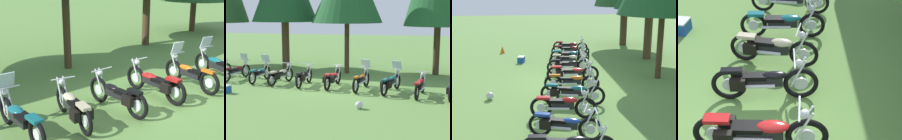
{
  "view_description": "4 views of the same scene",
  "coord_description": "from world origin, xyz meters",
  "views": [
    {
      "loc": [
        -7.13,
        -5.66,
        3.71
      ],
      "look_at": [
        -1.2,
        0.74,
        0.96
      ],
      "focal_mm": 52.36,
      "sensor_mm": 36.0,
      "label": 1
    },
    {
      "loc": [
        4.09,
        -16.23,
        3.63
      ],
      "look_at": [
        0.35,
        -0.3,
        0.94
      ],
      "focal_mm": 56.88,
      "sensor_mm": 36.0,
      "label": 2
    },
    {
      "loc": [
        13.97,
        -2.16,
        4.14
      ],
      "look_at": [
        0.08,
        -0.25,
        0.62
      ],
      "focal_mm": 51.77,
      "sensor_mm": 36.0,
      "label": 3
    },
    {
      "loc": [
        4.49,
        0.49,
        4.96
      ],
      "look_at": [
        -1.51,
        0.75,
        0.71
      ],
      "focal_mm": 57.57,
      "sensor_mm": 36.0,
      "label": 4
    }
  ],
  "objects": [
    {
      "name": "dropped_helmet",
      "position": [
        1.89,
        -3.39,
        0.15
      ],
      "size": [
        0.29,
        0.29,
        0.29
      ],
      "primitive_type": "sphere",
      "color": "silver",
      "rests_on": "ground_plane"
    },
    {
      "name": "motorcycle_3",
      "position": [
        -2.83,
        0.38,
        0.45
      ],
      "size": [
        0.86,
        2.13,
        1.01
      ],
      "rotation": [
        0.0,
        0.0,
        1.33
      ],
      "color": "black",
      "rests_on": "ground_plane"
    },
    {
      "name": "motorcycle_7",
      "position": [
        2.83,
        -0.35,
        0.48
      ],
      "size": [
        0.93,
        2.35,
        1.38
      ],
      "rotation": [
        0.0,
        0.0,
        1.3
      ],
      "color": "black",
      "rests_on": "ground_plane"
    },
    {
      "name": "motorcycle_5",
      "position": [
        -0.02,
        0.12,
        0.46
      ],
      "size": [
        0.68,
        2.4,
        1.04
      ],
      "rotation": [
        0.0,
        0.0,
        1.49
      ],
      "color": "black",
      "rests_on": "ground_plane"
    },
    {
      "name": "motorcycle_6",
      "position": [
        1.43,
        -0.08,
        0.47
      ],
      "size": [
        0.64,
        2.28,
        1.39
      ],
      "rotation": [
        0.0,
        0.0,
        1.41
      ],
      "color": "black",
      "rests_on": "ground_plane"
    },
    {
      "name": "motorcycle_1",
      "position": [
        -5.6,
        0.97,
        0.47
      ],
      "size": [
        0.77,
        2.38,
        1.37
      ],
      "rotation": [
        0.0,
        0.0,
        1.41
      ],
      "color": "black",
      "rests_on": "ground_plane"
    },
    {
      "name": "motorcycle_2",
      "position": [
        -4.09,
        0.7,
        0.46
      ],
      "size": [
        0.66,
        2.29,
        1.37
      ],
      "rotation": [
        0.0,
        0.0,
        1.52
      ],
      "color": "black",
      "rests_on": "ground_plane"
    },
    {
      "name": "motorcycle_8",
      "position": [
        4.12,
        -0.82,
        0.46
      ],
      "size": [
        0.64,
        2.18,
        1.02
      ],
      "rotation": [
        0.0,
        0.0,
        1.41
      ],
      "color": "black",
      "rests_on": "ground_plane"
    },
    {
      "name": "ground_plane",
      "position": [
        0.0,
        0.0,
        0.0
      ],
      "size": [
        80.0,
        80.0,
        0.0
      ],
      "primitive_type": "plane",
      "color": "#608C42"
    },
    {
      "name": "motorcycle_4",
      "position": [
        -1.5,
        0.18,
        0.45
      ],
      "size": [
        0.71,
        2.25,
        1.03
      ],
      "rotation": [
        0.0,
        0.0,
        1.55
      ],
      "color": "black",
      "rests_on": "ground_plane"
    }
  ]
}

